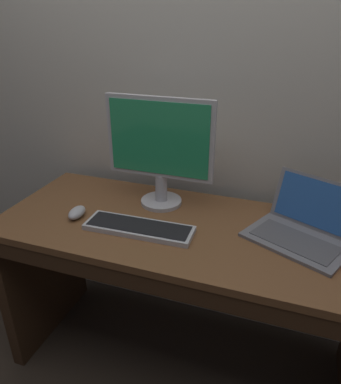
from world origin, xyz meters
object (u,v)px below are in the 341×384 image
laptop_space_gray (304,228)px  external_monitor (160,150)px  wired_keyboard (139,228)px  computer_mouse (77,213)px

laptop_space_gray → external_monitor: (-0.60, 0.08, 0.21)m
wired_keyboard → laptop_space_gray: bearing=14.5°
laptop_space_gray → computer_mouse: 0.90m
computer_mouse → external_monitor: bearing=34.4°
laptop_space_gray → computer_mouse: laptop_space_gray is taller
external_monitor → computer_mouse: 0.43m
external_monitor → wired_keyboard: external_monitor is taller
external_monitor → computer_mouse: size_ratio=4.66×
external_monitor → computer_mouse: bearing=-141.9°
laptop_space_gray → computer_mouse: (-0.89, -0.15, -0.02)m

